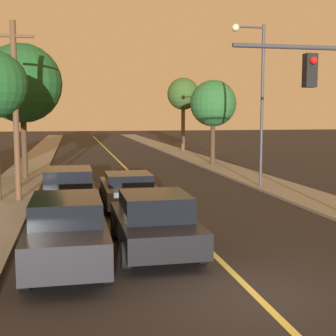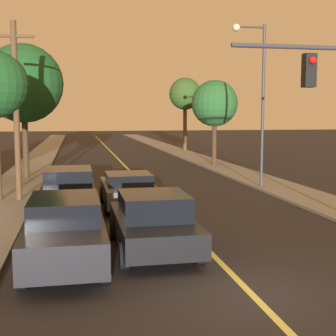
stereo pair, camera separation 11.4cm
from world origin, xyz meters
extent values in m
plane|color=black|center=(0.00, 0.00, 0.00)|extent=(200.00, 200.00, 0.00)
cube|color=black|center=(0.00, 36.00, 0.01)|extent=(10.24, 80.00, 0.01)
cube|color=#D1C14C|center=(0.00, 36.00, 0.01)|extent=(0.16, 76.00, 0.00)
cube|color=gray|center=(-6.37, 36.00, 0.06)|extent=(2.50, 80.00, 0.12)
cube|color=gray|center=(6.37, 36.00, 0.06)|extent=(2.50, 80.00, 0.12)
cube|color=black|center=(-1.43, 3.48, 0.63)|extent=(1.93, 4.41, 0.62)
cube|color=black|center=(-1.43, 3.30, 1.25)|extent=(1.70, 1.99, 0.62)
cylinder|color=black|center=(-2.35, 4.84, 0.32)|extent=(0.22, 0.64, 0.64)
cylinder|color=black|center=(-0.52, 4.84, 0.32)|extent=(0.22, 0.64, 0.64)
cylinder|color=black|center=(-2.35, 2.11, 0.32)|extent=(0.22, 0.64, 0.64)
cylinder|color=black|center=(-0.52, 2.11, 0.32)|extent=(0.22, 0.64, 0.64)
cube|color=#474C51|center=(-1.43, 9.37, 0.64)|extent=(1.91, 4.31, 0.64)
cube|color=black|center=(-1.43, 9.19, 1.16)|extent=(1.68, 1.94, 0.41)
cylinder|color=black|center=(-2.34, 10.70, 0.32)|extent=(0.22, 0.63, 0.63)
cylinder|color=black|center=(-0.52, 10.70, 0.32)|extent=(0.22, 0.63, 0.63)
cylinder|color=black|center=(-2.34, 8.03, 0.32)|extent=(0.22, 0.63, 0.63)
cylinder|color=black|center=(-0.52, 8.03, 0.32)|extent=(0.22, 0.63, 0.63)
cube|color=black|center=(-3.69, 2.82, 0.75)|extent=(1.81, 5.08, 0.75)
cube|color=black|center=(-3.69, 2.62, 1.39)|extent=(1.59, 2.28, 0.54)
cylinder|color=black|center=(-4.54, 4.40, 0.37)|extent=(0.22, 0.74, 0.74)
cylinder|color=black|center=(-2.83, 4.40, 0.37)|extent=(0.22, 0.74, 0.74)
cylinder|color=black|center=(-4.54, 1.25, 0.37)|extent=(0.22, 0.74, 0.74)
cylinder|color=black|center=(-2.83, 1.25, 0.37)|extent=(0.22, 0.74, 0.74)
cube|color=black|center=(-3.69, 8.93, 0.69)|extent=(1.88, 4.95, 0.66)
cube|color=black|center=(-3.69, 8.74, 1.34)|extent=(1.66, 2.23, 0.64)
cylinder|color=black|center=(-4.58, 10.47, 0.36)|extent=(0.22, 0.72, 0.72)
cylinder|color=black|center=(-2.79, 10.47, 0.36)|extent=(0.22, 0.72, 0.72)
cylinder|color=black|center=(-4.58, 7.40, 0.36)|extent=(0.22, 0.72, 0.72)
cylinder|color=black|center=(-2.79, 7.40, 0.36)|extent=(0.22, 0.72, 0.72)
cylinder|color=#333338|center=(3.07, 3.34, 5.39)|extent=(4.89, 0.12, 0.12)
cube|color=black|center=(2.83, 3.34, 4.78)|extent=(0.32, 0.28, 0.90)
sphere|color=red|center=(2.83, 3.16, 5.02)|extent=(0.20, 0.20, 0.20)
cylinder|color=#333338|center=(5.47, 12.81, 3.98)|extent=(0.14, 0.14, 7.71)
cylinder|color=#333338|center=(4.77, 12.81, 7.68)|extent=(1.40, 0.09, 0.09)
sphere|color=beige|center=(4.07, 12.81, 7.63)|extent=(0.36, 0.36, 0.36)
cylinder|color=#513823|center=(-5.72, 11.32, 3.71)|extent=(0.24, 0.24, 7.18)
cube|color=#513823|center=(-5.72, 11.32, 6.70)|extent=(1.60, 0.12, 0.12)
cylinder|color=#3D2B1C|center=(-6.13, 18.42, 1.96)|extent=(0.33, 0.33, 3.68)
sphere|color=#19471E|center=(-6.13, 18.42, 5.31)|extent=(4.31, 4.31, 4.31)
cylinder|color=#3D2B1C|center=(6.21, 23.20, 1.70)|extent=(0.33, 0.33, 3.15)
sphere|color=#235628|center=(6.21, 23.20, 4.41)|extent=(3.23, 3.23, 3.23)
cylinder|color=#4C3823|center=(7.19, 36.35, 2.34)|extent=(0.37, 0.37, 4.45)
sphere|color=#2D4C1E|center=(7.19, 36.35, 5.66)|extent=(3.11, 3.11, 3.11)
camera|label=1|loc=(-3.51, -8.47, 3.58)|focal=50.00mm
camera|label=2|loc=(-3.39, -8.49, 3.58)|focal=50.00mm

